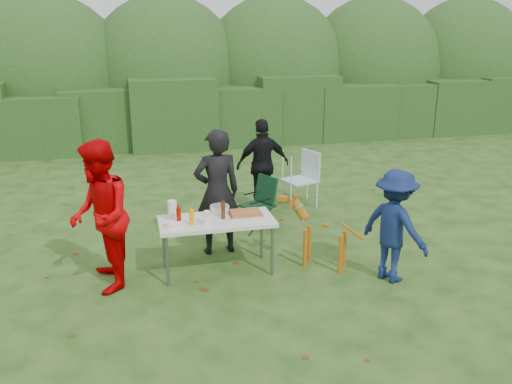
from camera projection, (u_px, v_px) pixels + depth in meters
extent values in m
plane|color=#1E4211|center=(231.00, 275.00, 7.16)|extent=(80.00, 80.00, 0.00)
cube|color=#23471C|center=(173.00, 115.00, 14.32)|extent=(22.00, 1.40, 1.70)
ellipsoid|color=#3D6628|center=(167.00, 80.00, 15.58)|extent=(20.00, 2.60, 3.20)
cube|color=silver|center=(217.00, 221.00, 7.07)|extent=(1.50, 0.70, 0.05)
cylinder|color=slate|center=(167.00, 261.00, 6.77)|extent=(0.04, 0.04, 0.69)
cylinder|color=slate|center=(272.00, 251.00, 7.07)|extent=(0.04, 0.04, 0.69)
cylinder|color=slate|center=(164.00, 244.00, 7.29)|extent=(0.04, 0.04, 0.69)
cylinder|color=slate|center=(262.00, 235.00, 7.59)|extent=(0.04, 0.04, 0.69)
imported|color=black|center=(217.00, 192.00, 7.64)|extent=(0.70, 0.49, 1.81)
imported|color=#C90003|center=(100.00, 217.00, 6.57)|extent=(0.79, 0.98, 1.89)
imported|color=black|center=(263.00, 165.00, 9.51)|extent=(0.96, 0.44, 1.61)
imported|color=#101F4F|center=(395.00, 226.00, 6.85)|extent=(0.92, 1.09, 1.47)
cube|color=#B7B7BA|center=(245.00, 214.00, 7.22)|extent=(0.45, 0.30, 0.02)
cube|color=#B26331|center=(245.00, 212.00, 7.21)|extent=(0.40, 0.26, 0.04)
cylinder|color=#FFA702|center=(192.00, 218.00, 6.84)|extent=(0.06, 0.06, 0.20)
cylinder|color=#9B0F00|center=(179.00, 216.00, 6.86)|extent=(0.06, 0.06, 0.22)
cylinder|color=#47230F|center=(223.00, 210.00, 7.06)|extent=(0.06, 0.06, 0.24)
cylinder|color=white|center=(172.00, 210.00, 7.02)|extent=(0.12, 0.12, 0.26)
cylinder|color=white|center=(207.00, 218.00, 6.87)|extent=(0.08, 0.08, 0.18)
cylinder|color=silver|center=(220.00, 209.00, 7.30)|extent=(0.26, 0.26, 0.10)
cylinder|color=white|center=(175.00, 224.00, 6.83)|extent=(0.24, 0.24, 0.05)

